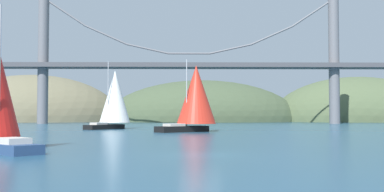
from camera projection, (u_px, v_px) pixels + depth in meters
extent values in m
plane|color=navy|center=(200.00, 155.00, 26.77)|extent=(360.00, 360.00, 0.00)
ellipsoid|color=#4C5B3D|center=(357.00, 122.00, 162.43)|extent=(61.75, 44.00, 31.83)
ellipsoid|color=#425138|center=(202.00, 122.00, 161.71)|extent=(69.24, 44.00, 29.21)
ellipsoid|color=#6B664C|center=(32.00, 122.00, 160.92)|extent=(63.28, 44.00, 33.01)
cylinder|color=slate|center=(43.00, 61.00, 121.87)|extent=(2.80, 2.80, 33.68)
cylinder|color=slate|center=(334.00, 61.00, 122.90)|extent=(2.80, 2.80, 33.68)
cube|color=#47474C|center=(189.00, 66.00, 122.33)|extent=(114.00, 6.00, 1.20)
cylinder|color=slate|center=(65.00, 12.00, 122.49)|extent=(11.42, 0.50, 7.84)
cylinder|color=slate|center=(106.00, 35.00, 122.38)|extent=(11.35, 0.50, 5.40)
cylinder|color=slate|center=(148.00, 49.00, 122.37)|extent=(11.25, 0.50, 2.96)
cylinder|color=slate|center=(189.00, 53.00, 122.46)|extent=(11.14, 0.50, 0.50)
cylinder|color=slate|center=(231.00, 49.00, 122.66)|extent=(11.25, 0.50, 2.96)
cylinder|color=slate|center=(272.00, 35.00, 122.96)|extent=(11.35, 0.50, 5.40)
cylinder|color=slate|center=(313.00, 13.00, 123.37)|extent=(11.42, 0.50, 7.84)
cube|color=black|center=(182.00, 129.00, 63.34)|extent=(7.66, 6.78, 0.81)
cube|color=beige|center=(174.00, 125.00, 62.46)|extent=(3.10, 2.98, 0.36)
cylinder|color=#B2B2B7|center=(187.00, 93.00, 64.06)|extent=(0.14, 0.14, 9.36)
cone|color=red|center=(196.00, 94.00, 65.15)|extent=(7.86, 7.86, 8.34)
cube|color=black|center=(105.00, 127.00, 75.58)|extent=(5.88, 8.01, 0.76)
cube|color=beige|center=(99.00, 124.00, 74.34)|extent=(2.65, 3.02, 0.36)
cylinder|color=#B2B2B7|center=(108.00, 93.00, 76.52)|extent=(0.14, 0.14, 10.59)
cone|color=white|center=(115.00, 96.00, 78.04)|extent=(7.13, 7.13, 8.94)
cube|color=navy|center=(3.00, 148.00, 28.77)|extent=(6.46, 6.39, 0.60)
cube|color=beige|center=(12.00, 141.00, 27.90)|extent=(2.66, 2.65, 0.36)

